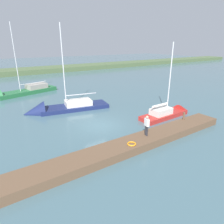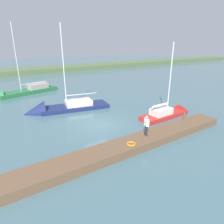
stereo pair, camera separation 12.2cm
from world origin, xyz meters
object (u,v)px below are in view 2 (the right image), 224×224
Objects in this scene: mooring_post_near at (184,116)px; sailboat_inner_slip at (170,114)px; sailboat_outer_mooring at (18,94)px; sailboat_near_dock at (58,110)px; life_ring_buoy at (131,144)px; person_on_dock at (146,124)px.

sailboat_inner_slip reaches higher than mooring_post_near.
sailboat_outer_mooring reaches higher than sailboat_inner_slip.
sailboat_inner_slip is at bearing -113.24° from mooring_post_near.
mooring_post_near is at bearing 139.28° from sailboat_near_dock.
mooring_post_near is at bearing -115.06° from sailboat_inner_slip.
sailboat_inner_slip is at bearing -156.21° from life_ring_buoy.
sailboat_near_dock is (8.66, -10.88, -0.82)m from mooring_post_near.
sailboat_inner_slip is (-9.79, 8.26, -0.02)m from sailboat_near_dock.
life_ring_buoy is at bearing 8.41° from mooring_post_near.
sailboat_outer_mooring reaches higher than person_on_dock.
sailboat_outer_mooring is at bearing -61.99° from mooring_post_near.
sailboat_near_dock is 11.98m from person_on_dock.
life_ring_buoy is at bearing 85.93° from sailboat_outer_mooring.
mooring_post_near is 13.93m from sailboat_near_dock.
sailboat_near_dock is 6.50× the size of person_on_dock.
sailboat_outer_mooring reaches higher than sailboat_near_dock.
sailboat_near_dock is at bearing -83.37° from life_ring_buoy.
mooring_post_near is 0.07× the size of sailboat_near_dock.
sailboat_near_dock reaches higher than life_ring_buoy.
mooring_post_near reaches higher than life_ring_buoy.
sailboat_inner_slip reaches higher than person_on_dock.
life_ring_buoy is 2.17m from person_on_dock.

